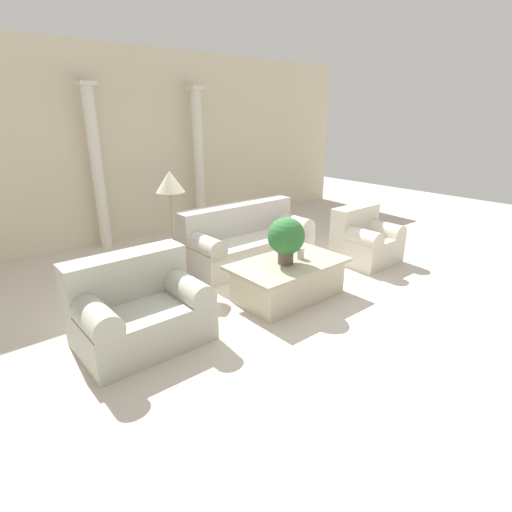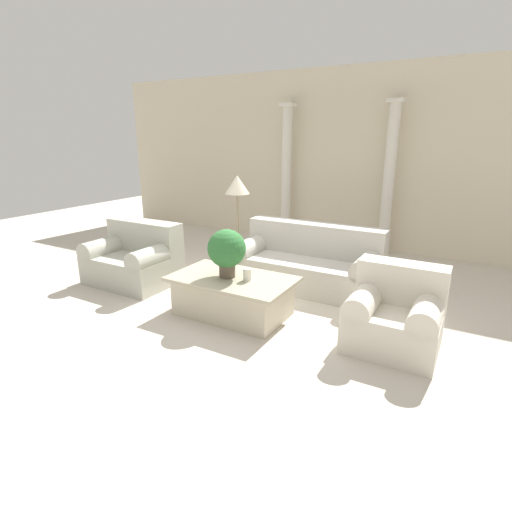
# 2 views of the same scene
# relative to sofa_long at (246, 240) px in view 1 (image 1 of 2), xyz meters

# --- Properties ---
(ground_plane) EXTENTS (16.00, 16.00, 0.00)m
(ground_plane) POSITION_rel_sofa_long_xyz_m (-0.49, -0.89, -0.34)
(ground_plane) COLOR beige
(wall_back) EXTENTS (10.00, 0.06, 3.20)m
(wall_back) POSITION_rel_sofa_long_xyz_m (-0.49, 2.38, 1.26)
(wall_back) COLOR beige
(wall_back) RESTS_ON ground_plane
(sofa_long) EXTENTS (1.97, 0.87, 0.85)m
(sofa_long) POSITION_rel_sofa_long_xyz_m (0.00, 0.00, 0.00)
(sofa_long) COLOR #B7B2A8
(sofa_long) RESTS_ON ground_plane
(loveseat) EXTENTS (1.20, 0.87, 0.85)m
(loveseat) POSITION_rel_sofa_long_xyz_m (-2.22, -1.06, 0.01)
(loveseat) COLOR #B2B3A3
(loveseat) RESTS_ON ground_plane
(coffee_table) EXTENTS (1.41, 0.84, 0.46)m
(coffee_table) POSITION_rel_sofa_long_xyz_m (-0.40, -1.31, -0.10)
(coffee_table) COLOR beige
(coffee_table) RESTS_ON ground_plane
(potted_plant) EXTENTS (0.44, 0.44, 0.56)m
(potted_plant) POSITION_rel_sofa_long_xyz_m (-0.47, -1.32, 0.44)
(potted_plant) COLOR brown
(potted_plant) RESTS_ON coffee_table
(pillar_candle) EXTENTS (0.09, 0.09, 0.14)m
(pillar_candle) POSITION_rel_sofa_long_xyz_m (-0.20, -1.32, 0.19)
(pillar_candle) COLOR silver
(pillar_candle) RESTS_ON coffee_table
(floor_lamp) EXTENTS (0.36, 0.36, 1.47)m
(floor_lamp) POSITION_rel_sofa_long_xyz_m (-1.18, 0.05, 0.92)
(floor_lamp) COLOR gray
(floor_lamp) RESTS_ON ground_plane
(column_left) EXTENTS (0.26, 0.26, 2.60)m
(column_left) POSITION_rel_sofa_long_xyz_m (-1.36, 2.09, 0.98)
(column_left) COLOR silver
(column_left) RESTS_ON ground_plane
(column_right) EXTENTS (0.26, 0.26, 2.60)m
(column_right) POSITION_rel_sofa_long_xyz_m (0.55, 2.09, 0.98)
(column_right) COLOR silver
(column_right) RESTS_ON ground_plane
(armchair) EXTENTS (0.86, 0.77, 0.82)m
(armchair) POSITION_rel_sofa_long_xyz_m (1.39, -1.14, 0.00)
(armchair) COLOR beige
(armchair) RESTS_ON ground_plane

